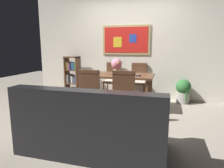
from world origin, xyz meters
The scene contains 12 objects.
ground_plane centered at (0.00, 0.00, 0.00)m, with size 12.00×12.00×0.00m, color gray.
wall_back_with_painting centered at (0.00, 1.56, 1.30)m, with size 5.20×0.14×2.60m.
dining_table centered at (-0.08, 0.56, 0.63)m, with size 1.45×0.84×0.73m.
dining_chair_far_left centered at (-0.41, 1.32, 0.54)m, with size 0.40×0.41×0.91m.
dining_chair_far_right centered at (0.23, 1.36, 0.54)m, with size 0.40×0.41×0.91m.
dining_chair_near_right centered at (0.22, -0.19, 0.54)m, with size 0.40×0.41×0.91m.
dining_chair_near_left centered at (-0.39, -0.22, 0.54)m, with size 0.40×0.41×0.91m.
leather_couch centered at (0.06, -1.32, 0.31)m, with size 1.80×0.84×0.84m.
bookshelf centered at (-1.50, 1.24, 0.51)m, with size 0.36×0.28×1.06m.
potted_ivy centered at (1.29, 1.32, 0.30)m, with size 0.34×0.34×0.57m.
flower_vase centered at (-0.13, 0.60, 0.93)m, with size 0.23×0.23×0.33m.
tv_remote centered at (0.34, 0.46, 0.74)m, with size 0.14×0.14×0.02m.
Camera 1 is at (0.93, -3.51, 1.29)m, focal length 32.08 mm.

